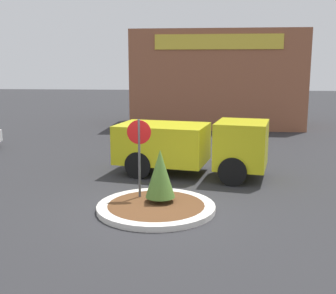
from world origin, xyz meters
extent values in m
plane|color=#2D2D30|center=(0.00, 0.00, 0.00)|extent=(120.00, 120.00, 0.00)
cylinder|color=silver|center=(0.00, 0.00, 0.08)|extent=(3.35, 3.35, 0.16)
cylinder|color=brown|center=(0.00, 0.00, 0.08)|extent=(2.75, 2.75, 0.16)
cylinder|color=#4C4C51|center=(-0.58, 0.68, 1.25)|extent=(0.07, 0.07, 2.49)
cylinder|color=#B71414|center=(-0.58, 0.68, 2.12)|extent=(0.71, 0.03, 0.71)
cylinder|color=brown|center=(0.09, 0.29, 0.23)|extent=(0.08, 0.08, 0.14)
cone|color=#4C752D|center=(0.09, 0.29, 0.99)|extent=(0.85, 0.85, 1.39)
cube|color=gold|center=(2.62, 3.68, 1.26)|extent=(2.11, 2.40, 1.63)
cube|color=gold|center=(-0.28, 4.22, 1.15)|extent=(3.64, 2.79, 1.42)
cube|color=black|center=(3.22, 3.56, 1.55)|extent=(0.39, 1.86, 0.57)
cylinder|color=black|center=(2.65, 4.71, 0.49)|extent=(1.01, 0.42, 0.98)
cylinder|color=black|center=(2.27, 2.70, 0.49)|extent=(1.01, 0.42, 0.98)
cylinder|color=black|center=(-0.69, 5.34, 0.49)|extent=(1.01, 0.42, 0.98)
cylinder|color=black|center=(-1.07, 3.33, 0.49)|extent=(1.01, 0.42, 0.98)
cube|color=#93563D|center=(1.92, 17.95, 3.13)|extent=(11.02, 6.00, 6.25)
cube|color=gold|center=(1.92, 14.92, 5.44)|extent=(7.71, 0.08, 0.90)
camera|label=1|loc=(1.45, -11.27, 4.02)|focal=45.00mm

